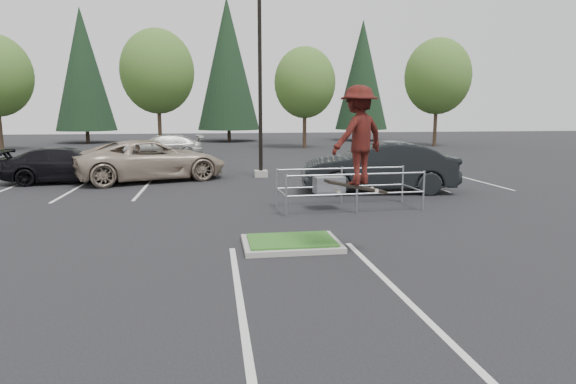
{
  "coord_description": "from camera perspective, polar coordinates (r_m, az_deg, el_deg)",
  "views": [
    {
      "loc": [
        -1.72,
        -10.54,
        3.05
      ],
      "look_at": [
        0.16,
        1.5,
        1.01
      ],
      "focal_mm": 30.0,
      "sensor_mm": 36.0,
      "label": 1
    }
  ],
  "objects": [
    {
      "name": "ground",
      "position": [
        11.11,
        0.38,
        -6.43
      ],
      "size": [
        120.0,
        120.0,
        0.0
      ],
      "primitive_type": "plane",
      "color": "black",
      "rests_on": "ground"
    },
    {
      "name": "grass_median",
      "position": [
        11.09,
        0.38,
        -6.04
      ],
      "size": [
        2.2,
        1.6,
        0.16
      ],
      "color": "gray",
      "rests_on": "ground"
    },
    {
      "name": "stall_lines",
      "position": [
        16.85,
        -7.48,
        -1.0
      ],
      "size": [
        22.62,
        17.6,
        0.01
      ],
      "color": "silver",
      "rests_on": "ground"
    },
    {
      "name": "light_pole",
      "position": [
        22.7,
        -3.34,
        13.3
      ],
      "size": [
        0.7,
        0.6,
        10.12
      ],
      "color": "gray",
      "rests_on": "ground"
    },
    {
      "name": "decid_b",
      "position": [
        41.41,
        -15.22,
        13.32
      ],
      "size": [
        5.89,
        5.89,
        9.64
      ],
      "color": "#38281C",
      "rests_on": "ground"
    },
    {
      "name": "decid_c",
      "position": [
        41.16,
        1.98,
        12.56
      ],
      "size": [
        5.12,
        5.12,
        8.38
      ],
      "color": "#38281C",
      "rests_on": "ground"
    },
    {
      "name": "decid_d",
      "position": [
        45.47,
        17.26,
        12.69
      ],
      "size": [
        5.76,
        5.76,
        9.43
      ],
      "color": "#38281C",
      "rests_on": "ground"
    },
    {
      "name": "conif_a",
      "position": [
        52.17,
        -23.11,
        13.21
      ],
      "size": [
        5.72,
        5.72,
        13.0
      ],
      "color": "#38281C",
      "rests_on": "ground"
    },
    {
      "name": "conif_b",
      "position": [
        51.3,
        -7.16,
        14.79
      ],
      "size": [
        6.38,
        6.38,
        14.5
      ],
      "color": "#38281C",
      "rests_on": "ground"
    },
    {
      "name": "conif_c",
      "position": [
        52.59,
        8.78,
        13.53
      ],
      "size": [
        5.5,
        5.5,
        12.5
      ],
      "color": "#38281C",
      "rests_on": "ground"
    },
    {
      "name": "cart_corral",
      "position": [
        15.16,
        5.44,
        0.87
      ],
      "size": [
        4.48,
        1.78,
        1.25
      ],
      "rotation": [
        0.0,
        0.0,
        0.05
      ],
      "color": "#9799A0",
      "rests_on": "ground"
    },
    {
      "name": "skateboarder",
      "position": [
        9.99,
        8.19,
        6.57
      ],
      "size": [
        1.5,
        1.29,
        2.23
      ],
      "rotation": [
        0.0,
        0.0,
        3.65
      ],
      "color": "black",
      "rests_on": "ground"
    },
    {
      "name": "car_l_tan",
      "position": [
        22.32,
        -16.02,
        3.63
      ],
      "size": [
        7.17,
        5.05,
        1.82
      ],
      "primitive_type": "imported",
      "rotation": [
        0.0,
        0.0,
        1.92
      ],
      "color": "tan",
      "rests_on": "ground"
    },
    {
      "name": "car_l_black",
      "position": [
        23.03,
        -24.69,
        2.93
      ],
      "size": [
        5.41,
        2.59,
        1.52
      ],
      "primitive_type": "imported",
      "rotation": [
        0.0,
        0.0,
        1.66
      ],
      "color": "black",
      "rests_on": "ground"
    },
    {
      "name": "car_r_charc",
      "position": [
        18.73,
        10.59,
        2.92
      ],
      "size": [
        6.01,
        2.76,
        1.91
      ],
      "primitive_type": "imported",
      "rotation": [
        0.0,
        0.0,
        4.58
      ],
      "color": "black",
      "rests_on": "ground"
    },
    {
      "name": "car_far_silver",
      "position": [
        32.78,
        -14.66,
        5.22
      ],
      "size": [
        5.62,
        2.9,
        1.56
      ],
      "primitive_type": "imported",
      "rotation": [
        0.0,
        0.0,
        4.85
      ],
      "color": "#ACADA7",
      "rests_on": "ground"
    }
  ]
}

